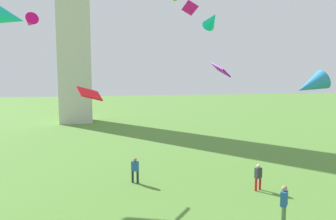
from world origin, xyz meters
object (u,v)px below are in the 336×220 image
Objects in this scene: kite_flying_3 at (9,17)px; kite_flying_8 at (212,20)px; person_4 at (284,202)px; kite_flying_5 at (221,70)px; kite_flying_0 at (190,8)px; person_1 at (258,176)px; kite_flying_6 at (90,94)px; kite_flying_4 at (311,85)px; person_3 at (135,169)px; kite_flying_2 at (30,22)px.

kite_flying_8 reaches higher than kite_flying_3.
kite_flying_8 is at bearing -146.37° from person_4.
kite_flying_0 is at bearing -22.08° from kite_flying_5.
person_1 is at bearing 177.33° from kite_flying_0.
kite_flying_0 is at bearing -159.06° from kite_flying_8.
kite_flying_6 is (-7.71, 2.95, -1.50)m from kite_flying_5.
kite_flying_4 is 1.14× the size of kite_flying_8.
kite_flying_4 is at bearing -76.31° from kite_flying_8.
kite_flying_6 is at bearing -89.75° from kite_flying_4.
kite_flying_8 is at bearing -117.51° from person_1.
person_3 is (-7.08, 3.12, 0.03)m from person_1.
kite_flying_8 is at bearing -33.91° from kite_flying_5.
person_3 is 12.11m from kite_flying_2.
kite_flying_4 is 1.57× the size of kite_flying_6.
person_1 is 1.01× the size of kite_flying_0.
person_3 is 0.92× the size of person_4.
person_1 is 0.97× the size of person_3.
kite_flying_3 is (-1.88, 2.57, 0.71)m from kite_flying_2.
kite_flying_8 is (-3.35, 10.31, 6.19)m from kite_flying_4.
person_4 reaches higher than person_3.
person_3 is 1.05× the size of kite_flying_2.
person_1 is 17.90m from kite_flying_2.
person_1 is 16.77m from kite_flying_0.
kite_flying_3 is 1.60× the size of kite_flying_6.
kite_flying_0 is 1.07× the size of kite_flying_5.
kite_flying_5 is 0.66× the size of kite_flying_8.
kite_flying_4 is 15.22m from kite_flying_6.
kite_flying_3 reaches higher than kite_flying_2.
kite_flying_6 is (-15.11, 1.75, -0.52)m from kite_flying_4.
kite_flying_0 reaches higher than kite_flying_2.
person_1 is 7.92m from kite_flying_4.
kite_flying_8 is at bearing 178.90° from kite_flying_2.
kite_flying_2 is at bearing -135.18° from kite_flying_3.
kite_flying_5 is at bearing 13.98° from person_3.
kite_flying_3 is at bearing -101.27° from kite_flying_4.
kite_flying_0 is 13.99m from kite_flying_2.
person_3 is at bearing -42.45° from person_1.
kite_flying_2 is (-12.85, -4.81, -2.69)m from kite_flying_0.
kite_flying_2 is (-13.59, 6.51, 9.66)m from person_1.
kite_flying_8 is at bearing -173.68° from kite_flying_6.
person_1 is at bearing 131.93° from kite_flying_2.
person_4 is 1.13× the size of kite_flying_0.
kite_flying_3 is 1.74× the size of kite_flying_5.
kite_flying_6 is (5.67, -5.05, -5.47)m from kite_flying_3.
kite_flying_4 is at bearing -99.51° from kite_flying_3.
person_3 reaches higher than person_1.
person_3 is 1.02× the size of kite_flying_6.
person_1 is at bearing -103.13° from kite_flying_8.
person_3 is at bearing -96.30° from person_4.
kite_flying_0 is 12.90m from kite_flying_4.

